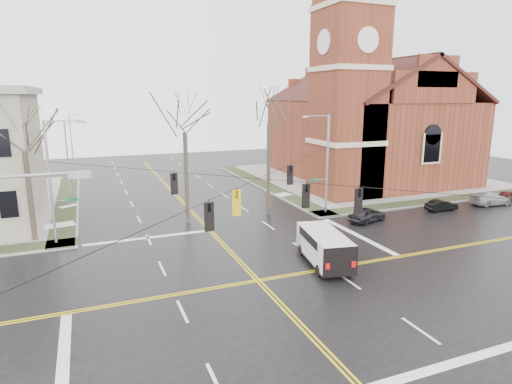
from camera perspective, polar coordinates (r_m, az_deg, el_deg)
name	(u,v)px	position (r m, az deg, el deg)	size (l,w,h in m)	color
ground	(258,281)	(26.05, 0.26, -11.73)	(120.00, 120.00, 0.00)	black
sidewalks	(258,279)	(26.01, 0.26, -11.57)	(80.00, 80.00, 0.17)	gray
road_markings	(258,280)	(26.04, 0.26, -11.72)	(100.00, 100.00, 0.01)	gold
church	(364,114)	(57.68, 14.16, 9.99)	(24.28, 27.48, 27.50)	maroon
signal_pole_ne	(326,161)	(39.55, 9.26, 4.06)	(2.75, 0.22, 9.00)	gray
signal_pole_nw	(52,179)	(34.06, -25.52, 1.61)	(2.75, 0.22, 9.00)	gray
span_wires	(258,179)	(24.15, 0.28, 1.79)	(23.02, 23.02, 0.03)	black
traffic_signals	(263,194)	(23.70, 0.88, -0.27)	(8.21, 8.26, 1.30)	black
streetlight_north_a	(69,156)	(50.40, -23.68, 4.44)	(2.30, 0.20, 8.00)	gray
streetlight_north_b	(72,139)	(70.28, -23.30, 6.52)	(2.30, 0.20, 8.00)	gray
cargo_van	(323,245)	(28.53, 8.93, -6.94)	(3.17, 5.89, 2.13)	white
parked_car_a	(367,214)	(38.64, 14.59, -2.91)	(1.53, 3.81, 1.30)	black
parked_car_b	(441,205)	(44.68, 23.50, -1.63)	(1.12, 3.20, 1.06)	black
parked_car_c	(491,199)	(49.22, 28.82, -0.79)	(1.78, 4.38, 1.27)	#A5A5A7
parked_car_d	(508,195)	(52.20, 30.58, -0.35)	(1.38, 3.43, 1.17)	#3E1211
tree_nw_far	(24,145)	(35.13, -28.51, 5.49)	(4.00, 4.00, 10.05)	#382D23
tree_nw_near	(185,127)	(36.70, -9.51, 8.59)	(4.00, 4.00, 11.40)	#382D23
tree_ne	(269,118)	(38.69, 1.74, 9.81)	(4.00, 4.00, 12.21)	#382D23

